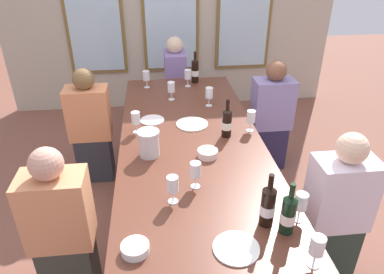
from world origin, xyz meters
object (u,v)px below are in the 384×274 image
at_px(wine_bottle_1, 195,71).
at_px(seated_person_0, 62,231).
at_px(white_plate_0, 236,248).
at_px(wine_glass_8, 301,202).
at_px(wine_glass_1, 171,88).
at_px(seated_person_2, 91,129).
at_px(wine_glass_0, 188,75).
at_px(tasting_bowl_0, 208,153).
at_px(wine_glass_5, 251,118).
at_px(white_plate_1, 192,124).
at_px(wine_glass_4, 173,185).
at_px(metal_pitcher, 149,143).
at_px(wine_bottle_2, 227,123).
at_px(wine_glass_6, 136,119).
at_px(wine_bottle_3, 288,214).
at_px(seated_person_1, 336,213).
at_px(white_plate_2, 152,120).
at_px(wine_glass_7, 317,247).
at_px(seated_person_3, 271,119).
at_px(wine_glass_2, 146,76).
at_px(wine_bottle_0, 268,206).
at_px(seated_person_4, 175,85).
at_px(wine_glass_3, 195,170).
at_px(tasting_bowl_1, 135,248).
at_px(dining_table, 192,147).
at_px(wine_glass_9, 209,94).

relative_size(wine_bottle_1, seated_person_0, 0.30).
distance_m(white_plate_0, wine_glass_8, 0.43).
relative_size(wine_glass_1, seated_person_2, 0.16).
xyz_separation_m(wine_glass_0, wine_glass_8, (0.39, -2.06, 0.00)).
bearing_deg(tasting_bowl_0, wine_glass_5, 40.68).
height_order(white_plate_1, wine_glass_4, wine_glass_4).
height_order(metal_pitcher, seated_person_0, seated_person_0).
xyz_separation_m(wine_bottle_2, wine_glass_6, (-0.69, 0.14, 0.00)).
xyz_separation_m(wine_bottle_3, seated_person_1, (0.48, 0.33, -0.33)).
height_order(white_plate_2, wine_glass_6, wine_glass_6).
bearing_deg(wine_glass_7, seated_person_3, 77.55).
relative_size(tasting_bowl_0, wine_glass_2, 0.82).
bearing_deg(wine_bottle_3, tasting_bowl_0, 111.00).
bearing_deg(wine_glass_0, wine_bottle_0, -84.33).
distance_m(wine_glass_6, seated_person_4, 1.63).
distance_m(white_plate_1, seated_person_1, 1.27).
distance_m(wine_glass_1, seated_person_0, 1.66).
height_order(white_plate_0, wine_glass_2, wine_glass_2).
height_order(white_plate_2, wine_glass_3, wine_glass_3).
distance_m(white_plate_1, wine_bottle_1, 0.99).
distance_m(wine_bottle_2, wine_glass_2, 1.26).
relative_size(wine_glass_4, seated_person_3, 0.16).
distance_m(seated_person_1, seated_person_2, 2.20).
bearing_deg(tasting_bowl_1, wine_bottle_0, 9.93).
xyz_separation_m(wine_bottle_2, seated_person_1, (0.59, -0.71, -0.33)).
xyz_separation_m(wine_glass_2, seated_person_3, (1.19, -0.44, -0.34)).
relative_size(dining_table, wine_bottle_3, 9.01).
relative_size(wine_bottle_2, seated_person_3, 0.27).
bearing_deg(wine_glass_8, wine_glass_5, 89.98).
bearing_deg(seated_person_3, tasting_bowl_1, -125.51).
bearing_deg(wine_glass_7, wine_glass_8, 81.89).
bearing_deg(tasting_bowl_0, seated_person_1, -29.54).
xyz_separation_m(wine_bottle_1, wine_glass_9, (0.05, -0.61, -0.01)).
xyz_separation_m(white_plate_1, wine_glass_7, (0.40, -1.49, 0.11)).
xyz_separation_m(white_plate_2, wine_glass_0, (0.38, 0.76, 0.11)).
bearing_deg(wine_glass_5, wine_glass_8, -90.02).
height_order(tasting_bowl_0, wine_glass_8, wine_glass_8).
bearing_deg(seated_person_1, wine_glass_0, 113.21).
height_order(white_plate_1, wine_glass_2, wine_glass_2).
height_order(wine_bottle_2, seated_person_1, seated_person_1).
xyz_separation_m(wine_glass_9, seated_person_2, (-1.09, 0.07, -0.33)).
bearing_deg(seated_person_3, wine_bottle_1, 142.42).
height_order(wine_bottle_2, wine_glass_7, wine_bottle_2).
bearing_deg(wine_glass_4, dining_table, 74.92).
bearing_deg(wine_glass_4, white_plate_0, -54.30).
relative_size(dining_table, wine_glass_6, 15.78).
xyz_separation_m(white_plate_2, wine_bottle_3, (0.67, -1.37, 0.11)).
relative_size(wine_bottle_3, wine_glass_4, 1.75).
distance_m(tasting_bowl_1, wine_glass_0, 2.24).
bearing_deg(wine_glass_3, white_plate_1, 84.86).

